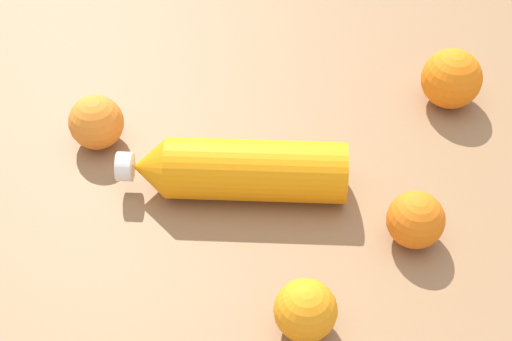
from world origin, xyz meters
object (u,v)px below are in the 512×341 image
object	(u,v)px
orange_0	(452,79)
orange_2	(306,310)
orange_3	(416,220)
water_bottle	(237,170)
orange_4	(96,122)

from	to	relation	value
orange_0	orange_2	world-z (taller)	orange_0
orange_0	orange_3	xyz separation A→B (m)	(-0.24, -0.11, -0.01)
water_bottle	orange_2	size ratio (longest dim) A/B	3.67
orange_0	water_bottle	bearing A→B (deg)	163.59
orange_2	orange_4	world-z (taller)	orange_4
orange_2	orange_3	world-z (taller)	same
orange_3	orange_4	xyz separation A→B (m)	(-0.15, 0.40, 0.00)
water_bottle	orange_0	bearing A→B (deg)	-147.29
orange_3	orange_4	world-z (taller)	orange_4
orange_3	orange_0	bearing A→B (deg)	24.64
orange_0	orange_4	distance (m)	0.48
water_bottle	orange_2	world-z (taller)	water_bottle
orange_2	orange_0	bearing A→B (deg)	13.05
orange_0	orange_2	bearing A→B (deg)	-166.95
orange_0	orange_4	bearing A→B (deg)	143.07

